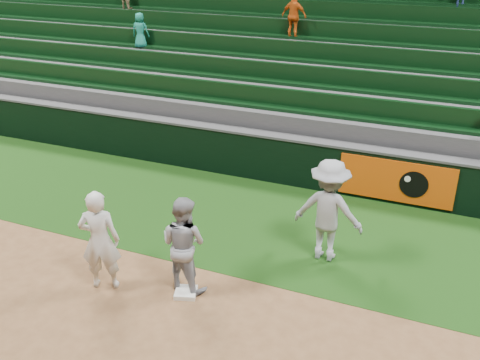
% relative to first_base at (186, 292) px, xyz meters
% --- Properties ---
extents(ground, '(70.00, 70.00, 0.00)m').
position_rel_first_base_xyz_m(ground, '(-0.12, -0.09, -0.04)').
color(ground, brown).
rests_on(ground, ground).
extents(foul_grass, '(36.00, 4.20, 0.01)m').
position_rel_first_base_xyz_m(foul_grass, '(-0.12, 2.91, -0.04)').
color(foul_grass, '#12330C').
rests_on(foul_grass, ground).
extents(first_base, '(0.47, 0.47, 0.08)m').
position_rel_first_base_xyz_m(first_base, '(0.00, 0.00, 0.00)').
color(first_base, white).
rests_on(first_base, ground).
extents(first_baseman, '(0.82, 0.69, 1.90)m').
position_rel_first_base_xyz_m(first_baseman, '(-1.47, -0.33, 0.91)').
color(first_baseman, silver).
rests_on(first_baseman, ground).
extents(baserunner, '(0.96, 0.80, 1.78)m').
position_rel_first_base_xyz_m(baserunner, '(-0.12, 0.22, 0.85)').
color(baserunner, '#92939B').
rests_on(baserunner, ground).
extents(base_coach, '(1.34, 0.79, 2.05)m').
position_rel_first_base_xyz_m(base_coach, '(1.96, 2.11, 0.99)').
color(base_coach, '#999DA6').
rests_on(base_coach, foul_grass).
extents(field_wall, '(36.00, 0.45, 1.25)m').
position_rel_first_base_xyz_m(field_wall, '(-0.10, 5.11, 0.59)').
color(field_wall, black).
rests_on(field_wall, ground).
extents(stadium_seating, '(36.00, 5.95, 5.09)m').
position_rel_first_base_xyz_m(stadium_seating, '(-0.12, 8.88, 1.66)').
color(stadium_seating, '#38383B').
rests_on(stadium_seating, ground).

